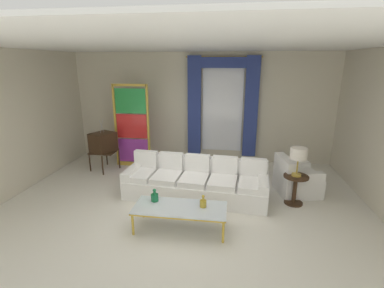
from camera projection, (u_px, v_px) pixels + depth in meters
ground_plane at (183, 209)px, 5.41m from camera, size 16.00×16.00×0.00m
wall_rear at (201, 107)px, 7.90m from camera, size 8.00×0.12×3.00m
wall_left at (21, 121)px, 6.06m from camera, size 0.12×7.00×3.00m
ceiling_slab at (189, 46)px, 5.33m from camera, size 8.00×7.60×0.04m
curtained_window at (223, 100)px, 7.59m from camera, size 2.00×0.17×2.70m
couch_white_long at (196, 182)px, 5.87m from camera, size 2.98×1.14×0.86m
coffee_table at (180, 209)px, 4.66m from camera, size 1.54×0.63×0.41m
bottle_blue_decanter at (155, 197)px, 4.84m from camera, size 0.13×0.13×0.23m
bottle_crystal_tall at (203, 203)px, 4.64m from camera, size 0.11×0.11×0.21m
vintage_tv at (103, 143)px, 7.20m from camera, size 0.70×0.74×1.35m
armchair_white at (295, 180)px, 6.02m from camera, size 0.97×0.96×0.80m
stained_glass_divider at (132, 128)px, 7.41m from camera, size 0.95×0.05×2.20m
peacock_figurine at (143, 164)px, 7.19m from camera, size 0.44×0.60×0.50m
round_side_table at (295, 187)px, 5.53m from camera, size 0.48×0.48×0.59m
table_lamp_brass at (299, 155)px, 5.34m from camera, size 0.32×0.32×0.57m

